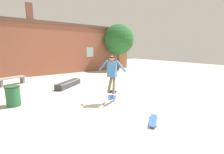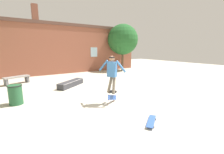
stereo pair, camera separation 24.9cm
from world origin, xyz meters
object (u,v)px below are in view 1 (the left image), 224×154
(skate_ledge, at_px, (69,84))
(trash_bin, at_px, (13,96))
(skater, at_px, (112,71))
(skateboard_flipping, at_px, (112,97))
(tree_right, at_px, (119,40))
(skateboard_resting, at_px, (153,120))
(park_bench, at_px, (12,79))

(skate_ledge, height_order, trash_bin, trash_bin)
(skater, distance_m, skateboard_flipping, 1.08)
(tree_right, xyz_separation_m, skateboard_resting, (-6.12, -9.58, -3.01))
(park_bench, relative_size, skate_ledge, 0.82)
(park_bench, xyz_separation_m, skate_ledge, (2.66, -2.44, -0.18))
(park_bench, height_order, skater, skater)
(skate_ledge, bearing_deg, park_bench, 100.31)
(skater, height_order, skateboard_resting, skater)
(trash_bin, bearing_deg, tree_right, 30.43)
(skateboard_flipping, distance_m, skateboard_resting, 2.05)
(skate_ledge, height_order, skater, skater)
(tree_right, distance_m, skate_ledge, 8.27)
(trash_bin, height_order, skateboard_flipping, trash_bin)
(skater, bearing_deg, trash_bin, 118.31)
(park_bench, height_order, skateboard_resting, park_bench)
(tree_right, bearing_deg, trash_bin, -149.57)
(skate_ledge, xyz_separation_m, skateboard_flipping, (0.52, -3.66, 0.07))
(tree_right, height_order, park_bench, tree_right)
(skater, bearing_deg, tree_right, 19.99)
(tree_right, height_order, skateboard_flipping, tree_right)
(trash_bin, xyz_separation_m, skateboard_resting, (3.34, -4.02, -0.35))
(park_bench, bearing_deg, skate_ledge, -64.58)
(skater, bearing_deg, skate_ledge, 67.33)
(tree_right, height_order, skate_ledge, tree_right)
(park_bench, bearing_deg, tree_right, -13.32)
(tree_right, xyz_separation_m, park_bench, (-9.36, -1.43, -2.73))
(tree_right, xyz_separation_m, skate_ledge, (-6.70, -3.87, -2.92))
(skate_ledge, distance_m, skateboard_resting, 5.73)
(skateboard_flipping, bearing_deg, skater, 136.30)
(skateboard_resting, bearing_deg, skate_ledge, 60.06)
(tree_right, bearing_deg, park_bench, -171.28)
(park_bench, xyz_separation_m, trash_bin, (-0.11, -4.12, 0.07))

